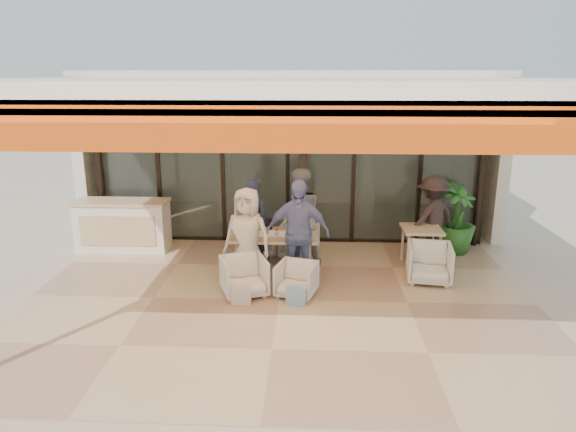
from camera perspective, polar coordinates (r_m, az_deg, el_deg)
name	(u,v)px	position (r m, az deg, el deg)	size (l,w,h in m)	color
ground	(279,301)	(8.19, -1.00, -9.46)	(70.00, 70.00, 0.00)	#C6B293
terrace_floor	(279,301)	(8.19, -1.00, -9.43)	(8.00, 6.00, 0.01)	tan
terrace_structure	(277,90)	(7.17, -1.26, 13.83)	(8.00, 6.00, 3.40)	silver
glass_storefront	(288,168)	(10.59, -0.02, 5.40)	(8.08, 0.10, 3.20)	#9EADA3
interior_block	(292,126)	(12.79, 0.50, 10.00)	(9.05, 3.62, 3.52)	silver
host_counter	(123,225)	(10.82, -17.88, -0.97)	(1.85, 0.65, 1.04)	silver
dining_table	(274,237)	(9.05, -1.56, -2.34)	(1.50, 0.90, 0.93)	tan
chair_far_left	(257,239)	(10.09, -3.51, -2.61)	(0.63, 0.59, 0.65)	silver
chair_far_right	(299,238)	(10.03, 1.27, -2.46)	(0.71, 0.67, 0.73)	silver
chair_near_left	(244,275)	(8.31, -4.89, -6.52)	(0.68, 0.64, 0.70)	silver
chair_near_right	(296,278)	(8.26, 0.95, -6.91)	(0.60, 0.56, 0.62)	silver
diner_navy	(253,222)	(9.47, -3.87, -0.70)	(0.60, 0.39, 1.64)	#181B34
diner_grey	(299,218)	(9.39, 1.22, -0.20)	(0.89, 0.69, 1.84)	slate
diner_cream	(247,237)	(8.61, -4.54, -2.29)	(0.81, 0.53, 1.67)	beige
diner_periwinkle	(298,233)	(8.53, 1.06, -1.91)	(1.06, 0.44, 1.81)	#6879AD
tote_bag_cream	(241,295)	(8.02, -5.23, -8.78)	(0.30, 0.10, 0.34)	silver
tote_bag_blue	(296,296)	(7.95, 0.85, -8.93)	(0.30, 0.10, 0.34)	#99BFD8
side_table	(421,233)	(9.72, 14.61, -1.89)	(0.70, 0.70, 0.74)	tan
side_chair	(429,261)	(9.11, 15.44, -4.89)	(0.72, 0.68, 0.75)	silver
standing_woman	(432,218)	(10.10, 15.69, -0.24)	(1.06, 0.61, 1.64)	black
potted_palm	(455,218)	(10.63, 18.09, -0.25)	(0.80, 0.80, 1.43)	#1E5919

